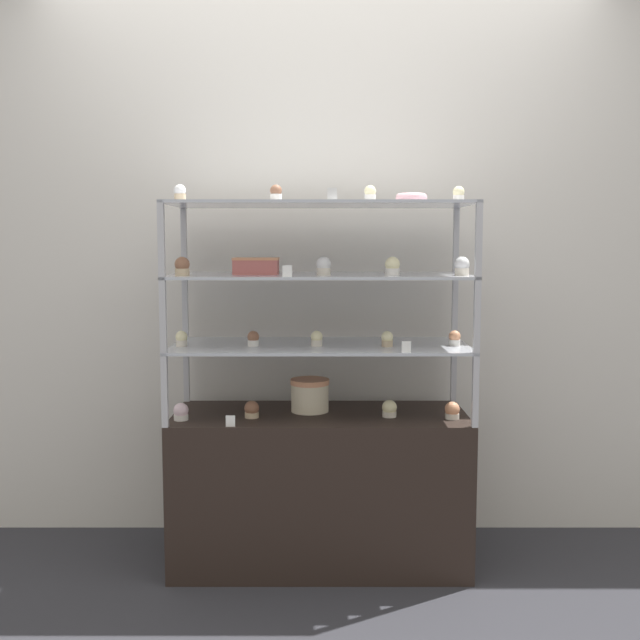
% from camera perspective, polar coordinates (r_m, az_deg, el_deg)
% --- Properties ---
extents(ground_plane, '(20.00, 20.00, 0.00)m').
position_cam_1_polar(ground_plane, '(3.35, 0.00, -17.84)').
color(ground_plane, '#2D2D33').
extents(back_wall, '(8.00, 0.05, 2.60)m').
position_cam_1_polar(back_wall, '(3.46, 0.00, 5.08)').
color(back_wall, silver).
rests_on(back_wall, ground_plane).
extents(display_base, '(1.22, 0.50, 0.64)m').
position_cam_1_polar(display_base, '(3.24, 0.00, -12.65)').
color(display_base, black).
rests_on(display_base, ground_plane).
extents(display_riser_lower, '(1.22, 0.50, 0.29)m').
position_cam_1_polar(display_riser_lower, '(3.10, 0.00, -2.20)').
color(display_riser_lower, '#B7B7BC').
rests_on(display_riser_lower, display_base).
extents(display_riser_middle, '(1.22, 0.50, 0.29)m').
position_cam_1_polar(display_riser_middle, '(3.07, 0.00, 3.18)').
color(display_riser_middle, '#B7B7BC').
rests_on(display_riser_middle, display_riser_lower).
extents(display_riser_upper, '(1.22, 0.50, 0.29)m').
position_cam_1_polar(display_riser_upper, '(3.07, 0.00, 8.60)').
color(display_riser_upper, '#B7B7BC').
rests_on(display_riser_upper, display_riser_middle).
extents(layer_cake_centerpiece, '(0.16, 0.16, 0.14)m').
position_cam_1_polar(layer_cake_centerpiece, '(3.17, -0.78, -5.74)').
color(layer_cake_centerpiece, beige).
rests_on(layer_cake_centerpiece, display_base).
extents(sheet_cake_frosted, '(0.18, 0.15, 0.07)m').
position_cam_1_polar(sheet_cake_frosted, '(3.09, -4.88, 4.14)').
color(sheet_cake_frosted, '#C66660').
rests_on(sheet_cake_frosted, display_riser_middle).
extents(cupcake_0, '(0.06, 0.06, 0.07)m').
position_cam_1_polar(cupcake_0, '(3.08, -10.55, -6.91)').
color(cupcake_0, white).
rests_on(cupcake_0, display_base).
extents(cupcake_1, '(0.06, 0.06, 0.07)m').
position_cam_1_polar(cupcake_1, '(3.08, -5.22, -6.83)').
color(cupcake_1, '#CCB28C').
rests_on(cupcake_1, display_base).
extents(cupcake_2, '(0.06, 0.06, 0.07)m').
position_cam_1_polar(cupcake_2, '(3.09, 5.31, -6.77)').
color(cupcake_2, beige).
rests_on(cupcake_2, display_base).
extents(cupcake_3, '(0.06, 0.06, 0.07)m').
position_cam_1_polar(cupcake_3, '(3.09, 10.04, -6.83)').
color(cupcake_3, beige).
rests_on(cupcake_3, display_base).
extents(price_tag_0, '(0.04, 0.00, 0.04)m').
position_cam_1_polar(price_tag_0, '(2.94, -6.84, -7.65)').
color(price_tag_0, white).
rests_on(price_tag_0, display_base).
extents(cupcake_4, '(0.05, 0.05, 0.06)m').
position_cam_1_polar(cupcake_4, '(3.09, -10.51, -1.41)').
color(cupcake_4, beige).
rests_on(cupcake_4, display_riser_lower).
extents(cupcake_5, '(0.05, 0.05, 0.06)m').
position_cam_1_polar(cupcake_5, '(3.05, -5.11, -1.44)').
color(cupcake_5, white).
rests_on(cupcake_5, display_riser_lower).
extents(cupcake_6, '(0.05, 0.05, 0.06)m').
position_cam_1_polar(cupcake_6, '(3.04, -0.25, -1.43)').
color(cupcake_6, beige).
rests_on(cupcake_6, display_riser_lower).
extents(cupcake_7, '(0.05, 0.05, 0.06)m').
position_cam_1_polar(cupcake_7, '(3.04, 5.14, -1.45)').
color(cupcake_7, '#CCB28C').
rests_on(cupcake_7, display_riser_lower).
extents(cupcake_8, '(0.05, 0.05, 0.06)m').
position_cam_1_polar(cupcake_8, '(3.10, 10.22, -1.38)').
color(cupcake_8, white).
rests_on(cupcake_8, display_riser_lower).
extents(price_tag_1, '(0.04, 0.00, 0.04)m').
position_cam_1_polar(price_tag_1, '(2.89, 6.59, -2.05)').
color(price_tag_1, white).
rests_on(price_tag_1, display_riser_lower).
extents(cupcake_9, '(0.06, 0.06, 0.07)m').
position_cam_1_polar(cupcake_9, '(2.99, -10.46, 4.02)').
color(cupcake_9, '#CCB28C').
rests_on(cupcake_9, display_riser_middle).
extents(cupcake_10, '(0.06, 0.06, 0.07)m').
position_cam_1_polar(cupcake_10, '(2.99, 0.28, 4.12)').
color(cupcake_10, beige).
rests_on(cupcake_10, display_riser_middle).
extents(cupcake_11, '(0.06, 0.06, 0.07)m').
position_cam_1_polar(cupcake_11, '(2.97, 5.54, 4.08)').
color(cupcake_11, white).
rests_on(cupcake_11, display_riser_middle).
extents(cupcake_12, '(0.06, 0.06, 0.07)m').
position_cam_1_polar(cupcake_12, '(3.02, 10.76, 4.03)').
color(cupcake_12, beige).
rests_on(cupcake_12, display_riser_middle).
extents(price_tag_2, '(0.04, 0.00, 0.04)m').
position_cam_1_polar(price_tag_2, '(2.84, -2.52, 3.75)').
color(price_tag_2, white).
rests_on(price_tag_2, display_riser_middle).
extents(cupcake_13, '(0.05, 0.05, 0.06)m').
position_cam_1_polar(cupcake_13, '(3.00, -10.62, 9.50)').
color(cupcake_13, '#CCB28C').
rests_on(cupcake_13, display_riser_upper).
extents(cupcake_14, '(0.05, 0.05, 0.06)m').
position_cam_1_polar(cupcake_14, '(2.96, -3.37, 9.64)').
color(cupcake_14, white).
rests_on(cupcake_14, display_riser_upper).
extents(cupcake_15, '(0.05, 0.05, 0.06)m').
position_cam_1_polar(cupcake_15, '(3.00, 3.84, 9.58)').
color(cupcake_15, white).
rests_on(cupcake_15, display_riser_upper).
extents(cupcake_16, '(0.05, 0.05, 0.06)m').
position_cam_1_polar(cupcake_16, '(3.08, 10.52, 9.40)').
color(cupcake_16, white).
rests_on(cupcake_16, display_riser_upper).
extents(price_tag_3, '(0.04, 0.00, 0.04)m').
position_cam_1_polar(price_tag_3, '(2.85, 0.93, 9.60)').
color(price_tag_3, white).
rests_on(price_tag_3, display_riser_upper).
extents(donut_glazed, '(0.13, 0.13, 0.04)m').
position_cam_1_polar(donut_glazed, '(3.04, 6.98, 9.24)').
color(donut_glazed, '#EFB2BC').
rests_on(donut_glazed, display_riser_upper).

